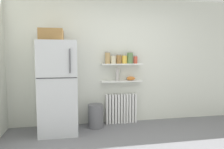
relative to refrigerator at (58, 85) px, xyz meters
The scene contains 14 objects.
back_wall 1.36m from the refrigerator, 18.39° to the left, with size 7.04×0.10×2.60m, color silver.
refrigerator is the anchor object (origin of this frame).
radiator 1.40m from the refrigerator, 12.53° to the left, with size 0.65×0.12×0.61m.
wall_shelf_lower 1.27m from the refrigerator, 11.21° to the left, with size 0.84×0.22×0.03m, color white.
wall_shelf_upper 1.32m from the refrigerator, 11.21° to the left, with size 0.84×0.22×0.03m, color white.
storage_jar_0 1.10m from the refrigerator, 14.50° to the left, with size 0.10×0.10×0.24m.
storage_jar_1 1.19m from the refrigerator, 12.98° to the left, with size 0.11×0.11×0.17m.
storage_jar_2 1.30m from the refrigerator, 11.74° to the left, with size 0.10×0.10×0.19m.
storage_jar_3 1.40m from the refrigerator, 10.72° to the left, with size 0.11×0.11×0.18m.
storage_jar_4 1.52m from the refrigerator, ahead, with size 0.12×0.12×0.24m.
storage_jar_5 1.62m from the refrigerator, ahead, with size 0.08×0.08×0.17m.
vase 1.19m from the refrigerator, 12.08° to the left, with size 0.08×0.08×0.25m, color #B2ADA8.
shelf_bowl 1.46m from the refrigerator, ahead, with size 0.18×0.18×0.08m, color orange.
trash_bin 0.95m from the refrigerator, ahead, with size 0.30×0.30×0.45m, color slate.
Camera 1 is at (-0.96, -2.18, 1.40)m, focal length 32.97 mm.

